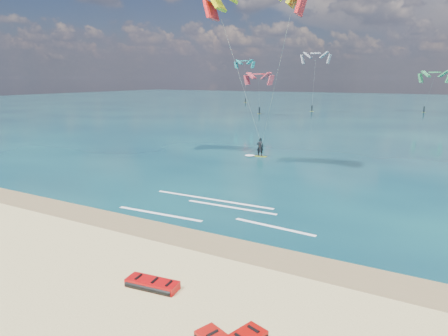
{
  "coord_description": "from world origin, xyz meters",
  "views": [
    {
      "loc": [
        12.96,
        -12.43,
        7.77
      ],
      "look_at": [
        1.61,
        8.0,
        2.48
      ],
      "focal_mm": 32.0,
      "sensor_mm": 36.0,
      "label": 1
    }
  ],
  "objects": [
    {
      "name": "packed_kite_left",
      "position": [
        3.92,
        -1.74,
        0.0
      ],
      "size": [
        2.33,
        1.27,
        0.37
      ],
      "primitive_type": null,
      "rotation": [
        0.0,
        0.0,
        0.12
      ],
      "color": "#B5090B",
      "rests_on": "ground"
    },
    {
      "name": "sea",
      "position": [
        0.0,
        104.0,
        0.02
      ],
      "size": [
        320.0,
        200.0,
        0.04
      ],
      "primitive_type": "cube",
      "color": "#0A2638",
      "rests_on": "ground"
    },
    {
      "name": "distant_kites",
      "position": [
        -5.43,
        79.7,
        5.74
      ],
      "size": [
        87.24,
        36.45,
        12.96
      ],
      "color": "red",
      "rests_on": "ground"
    },
    {
      "name": "shoreline_foam",
      "position": [
        1.38,
        7.33,
        0.04
      ],
      "size": [
        11.92,
        4.44,
        0.01
      ],
      "color": "white",
      "rests_on": "ground"
    },
    {
      "name": "ground",
      "position": [
        0.0,
        40.0,
        0.0
      ],
      "size": [
        320.0,
        320.0,
        0.0
      ],
      "primitive_type": "plane",
      "color": "tan",
      "rests_on": "ground"
    },
    {
      "name": "kitesurfer_main",
      "position": [
        -1.69,
        19.93,
        8.19
      ],
      "size": [
        9.09,
        9.24,
        15.87
      ],
      "rotation": [
        0.0,
        0.0,
        0.01
      ],
      "color": "#BCD919",
      "rests_on": "sea"
    },
    {
      "name": "wet_sand_strip",
      "position": [
        0.0,
        3.0,
        0.0
      ],
      "size": [
        320.0,
        2.4,
        0.01
      ],
      "primitive_type": "cube",
      "color": "olive",
      "rests_on": "ground"
    }
  ]
}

